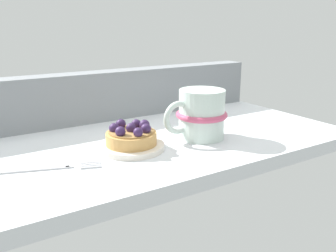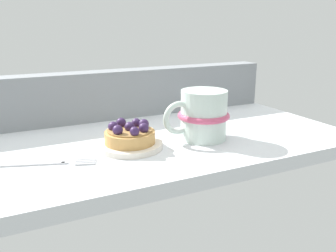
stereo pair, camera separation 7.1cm
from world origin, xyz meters
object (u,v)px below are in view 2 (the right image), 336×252
dessert_fork (48,163)px  raspberry_tart (130,134)px  coffee_mug (202,115)px  dessert_plate (130,145)px

dessert_fork → raspberry_tart: bearing=6.4°
dessert_fork → coffee_mug: bearing=1.0°
dessert_plate → raspberry_tart: raspberry_tart is taller
raspberry_tart → coffee_mug: (15.32, -1.19, 2.34)cm
dessert_fork → dessert_plate: bearing=6.3°
raspberry_tart → dessert_fork: (-15.49, -1.73, -2.40)cm
dessert_plate → raspberry_tart: (0.03, 0.03, 2.21)cm
dessert_plate → dessert_fork: bearing=-173.7°
coffee_mug → raspberry_tart: bearing=175.5°
coffee_mug → dessert_fork: 31.18cm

